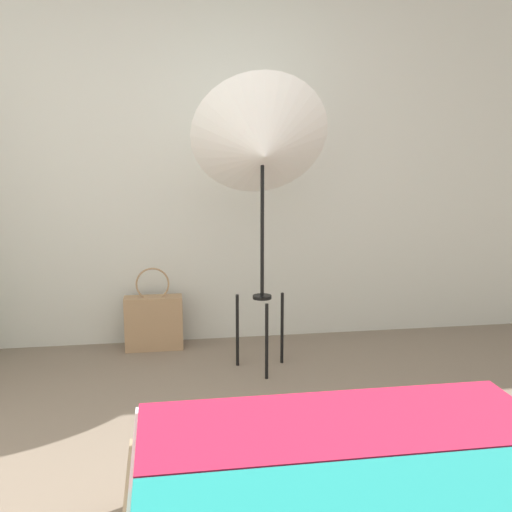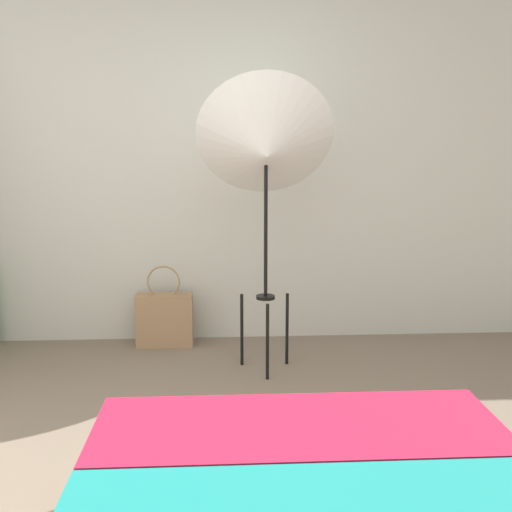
{
  "view_description": "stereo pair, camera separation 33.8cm",
  "coord_description": "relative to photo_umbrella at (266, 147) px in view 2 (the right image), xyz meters",
  "views": [
    {
      "loc": [
        -0.31,
        -1.93,
        1.36
      ],
      "look_at": [
        0.21,
        1.36,
        0.75
      ],
      "focal_mm": 42.0,
      "sensor_mm": 36.0,
      "label": 1
    },
    {
      "loc": [
        0.03,
        -1.97,
        1.36
      ],
      "look_at": [
        0.21,
        1.36,
        0.75
      ],
      "focal_mm": 42.0,
      "sensor_mm": 36.0,
      "label": 2
    }
  ],
  "objects": [
    {
      "name": "photo_umbrella",
      "position": [
        0.0,
        0.0,
        0.0
      ],
      "size": [
        0.83,
        0.64,
        1.78
      ],
      "color": "black",
      "rests_on": "ground_plane"
    },
    {
      "name": "tote_bag",
      "position": [
        -0.66,
        0.49,
        -1.17
      ],
      "size": [
        0.39,
        0.14,
        0.57
      ],
      "color": "#9E7A56",
      "rests_on": "ground_plane"
    },
    {
      "name": "wall_back",
      "position": [
        -0.28,
        0.67,
        -0.06
      ],
      "size": [
        8.0,
        0.05,
        2.6
      ],
      "color": "beige",
      "rests_on": "ground_plane"
    }
  ]
}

